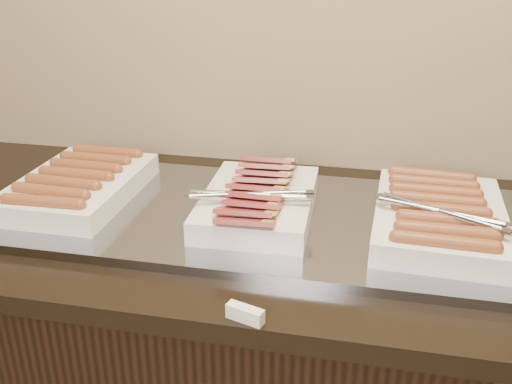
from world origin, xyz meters
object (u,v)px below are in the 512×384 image
at_px(warming_tray, 247,216).
at_px(dish_right, 439,216).
at_px(dish_left, 79,185).
at_px(dish_center, 258,199).
at_px(counter, 248,377).

relative_size(warming_tray, dish_right, 3.02).
xyz_separation_m(dish_left, dish_center, (0.43, -0.00, 0.00)).
height_order(counter, dish_left, dish_left).
xyz_separation_m(counter, dish_center, (0.02, -0.00, 0.50)).
height_order(dish_center, dish_right, dish_center).
bearing_deg(counter, warming_tray, 0.00).
relative_size(counter, dish_center, 5.55).
distance_m(warming_tray, dish_right, 0.41).
bearing_deg(warming_tray, dish_left, -180.00).
bearing_deg(dish_right, dish_left, -177.60).
bearing_deg(dish_center, dish_left, 177.61).
distance_m(counter, dish_center, 0.50).
distance_m(counter, dish_right, 0.64).
bearing_deg(counter, dish_right, -0.49).
height_order(dish_left, dish_right, dish_right).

